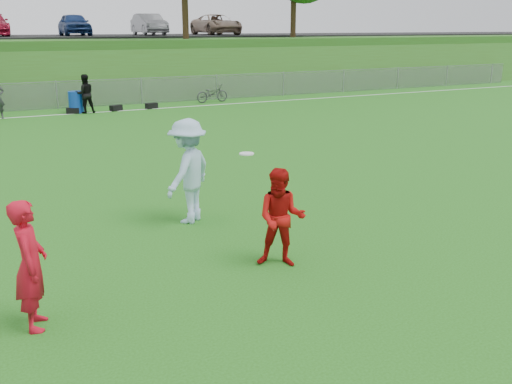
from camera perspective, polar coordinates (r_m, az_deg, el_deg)
ground at (r=9.45m, az=-2.42°, el=-6.86°), size 120.00×120.00×0.00m
sideline_far at (r=26.45m, az=-18.58°, el=7.37°), size 60.00×0.10×0.01m
fence at (r=28.34m, az=-19.29°, el=9.16°), size 58.00×0.06×1.30m
berm at (r=39.18m, az=-21.60°, el=11.92°), size 120.00×18.00×3.00m
parking_lot at (r=41.11m, az=-22.10°, el=14.20°), size 120.00×12.00×0.10m
car_row at (r=40.03m, az=-23.81°, el=15.10°), size 32.04×5.18×1.44m
gear_bags at (r=26.67m, az=-16.68°, el=7.87°), size 7.42×0.49×0.26m
player_red_left at (r=7.68m, az=-21.63°, el=-6.81°), size 0.51×0.68×1.70m
player_red_center at (r=9.00m, az=2.54°, el=-2.61°), size 0.98×0.93×1.60m
player_blue at (r=11.07m, az=-6.80°, el=2.08°), size 1.49×1.43×2.03m
frisbee at (r=10.74m, az=-0.95°, el=3.85°), size 0.28×0.28×0.03m
recycling_bin at (r=26.70m, az=-17.56°, el=8.56°), size 0.77×0.77×0.95m
bicycle at (r=29.24m, az=-4.41°, el=9.81°), size 1.76×0.75×0.90m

